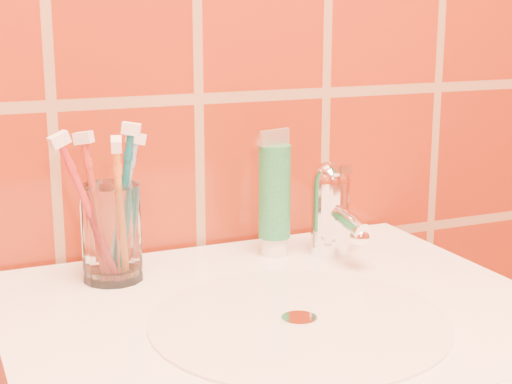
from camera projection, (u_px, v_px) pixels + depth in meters
name	position (u px, v px, depth m)	size (l,w,h in m)	color
glass_tumbler	(112.00, 233.00, 0.89)	(0.07, 0.07, 0.11)	white
toothpaste_tube	(274.00, 197.00, 0.97)	(0.04, 0.04, 0.16)	white
faucet	(332.00, 206.00, 0.98)	(0.05, 0.11, 0.12)	white
toothbrush_0	(90.00, 211.00, 0.85)	(0.08, 0.04, 0.18)	#AE252B
toothbrush_1	(97.00, 209.00, 0.88)	(0.04, 0.04, 0.18)	#B43626
toothbrush_2	(123.00, 202.00, 0.89)	(0.05, 0.03, 0.19)	#0D6373
toothbrush_3	(119.00, 212.00, 0.87)	(0.03, 0.06, 0.18)	orange
toothbrush_4	(123.00, 205.00, 0.90)	(0.07, 0.04, 0.17)	#7DBADF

